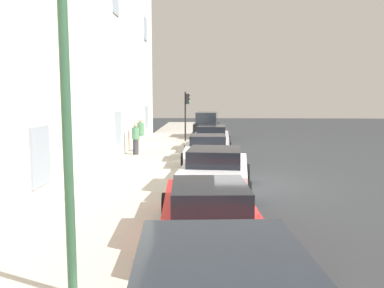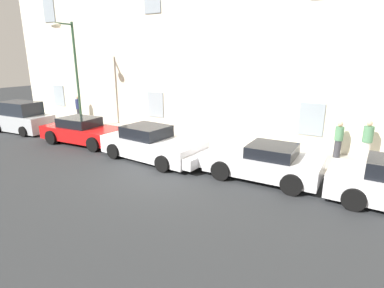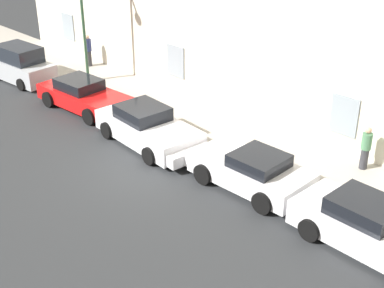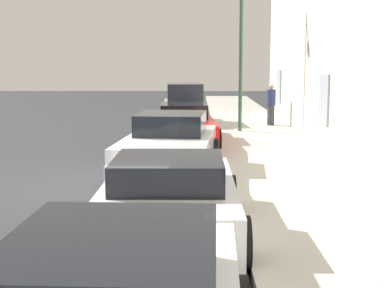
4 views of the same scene
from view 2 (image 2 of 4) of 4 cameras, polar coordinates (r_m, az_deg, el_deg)
name	(u,v)px [view 2 (image 2 of 4)]	position (r m, az deg, el deg)	size (l,w,h in m)	color
ground_plane	(162,173)	(12.13, -5.61, -5.34)	(80.00, 80.00, 0.00)	#2B2D30
sidewalk	(210,145)	(15.46, 3.34, -0.28)	(60.00, 3.11, 0.14)	#A8A399
building_facade	(239,17)	(17.93, 8.80, 22.38)	(33.50, 3.91, 12.85)	beige
sportscar_red_lead	(88,132)	(16.80, -18.91, 2.09)	(5.19, 2.32, 1.34)	red
sportscar_yellow_flank	(155,146)	(13.54, -6.84, -0.29)	(5.16, 2.55, 1.45)	white
sportscar_white_middle	(259,162)	(11.73, 12.42, -3.24)	(4.48, 2.21, 1.32)	white
hatchback_parked	(22,118)	(21.12, -29.19, 4.21)	(3.98, 2.04, 1.82)	#B2B7BC
street_lamp	(69,57)	(19.58, -21.90, 14.76)	(0.44, 1.42, 6.16)	#2D5138
pedestrian_admiring	(367,141)	(14.53, 29.86, 0.43)	(0.47, 0.47, 1.75)	silver
pedestrian_strolling	(79,108)	(22.44, -20.40, 6.30)	(0.48, 0.48, 1.69)	#333338
pedestrian_bystander	(338,139)	(14.66, 25.66, 0.79)	(0.39, 0.39, 1.59)	#333338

